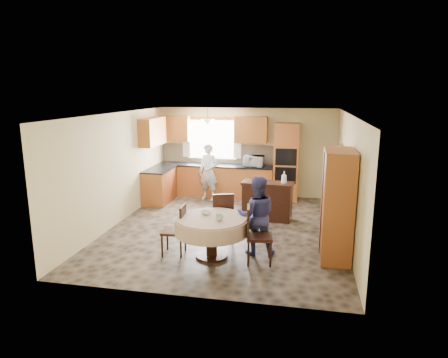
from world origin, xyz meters
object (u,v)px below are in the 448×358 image
Objects in this scene: oven_tower at (286,162)px; sideboard at (267,202)px; chair_right at (255,232)px; person_sink at (209,172)px; person_dining at (257,216)px; dining_table at (211,226)px; chair_left at (178,227)px; chair_back at (222,215)px; cupboard at (337,205)px.

oven_tower reaches higher than sideboard.
chair_right is at bearing -83.97° from sideboard.
person_sink is 3.91m from person_dining.
sideboard is 2.30m from person_sink.
chair_right is at bearing -5.61° from dining_table.
chair_left is 1.05m from chair_back.
chair_back is 0.65× the size of person_sink.
person_dining is (1.41, 0.32, 0.21)m from chair_left.
chair_back is at bearing -56.87° from person_sink.
person_dining reaches higher than dining_table.
person_sink is (-1.76, 3.90, 0.22)m from chair_right.
dining_table is 1.41× the size of chair_left.
dining_table is at bearing -104.95° from oven_tower.
chair_right is 0.44m from person_dining.
oven_tower is 1.80× the size of sideboard.
sideboard is 2.52m from dining_table.
dining_table is 0.85m from person_dining.
chair_right is (-0.33, -4.29, -0.50)m from oven_tower.
person_dining is at bearing -4.75° from chair_right.
person_sink is (-3.16, 3.37, -0.20)m from cupboard.
person_sink is (-1.01, 3.03, 0.22)m from chair_back.
oven_tower is 4.39m from dining_table.
chair_right reaches higher than chair_back.
oven_tower is 3.62m from chair_back.
sideboard is 1.25× the size of chair_left.
oven_tower is 1.44× the size of person_dining.
dining_table is (-1.13, -4.22, -0.47)m from oven_tower.
dining_table is 0.80m from chair_back.
cupboard is 1.93× the size of chair_right.
chair_left is 0.92× the size of chair_right.
sideboard reaches higher than dining_table.
person_sink is at bearing 104.18° from dining_table.
sideboard is 2.47m from chair_right.
person_sink is at bearing 16.94° from chair_right.
chair_left is 1.47m from person_dining.
oven_tower is 2.25× the size of chair_left.
chair_back is 3.20m from person_sink.
cupboard reaches higher than person_dining.
person_dining is (-1.42, -0.13, -0.25)m from cupboard.
cupboard is 4.63m from person_sink.
oven_tower reaches higher than person_dining.
oven_tower is 1.36× the size of person_sink.
person_sink reaches higher than sideboard.
sideboard is 1.15× the size of chair_right.
oven_tower is at bearing -11.76° from chair_right.
chair_back is at bearing 170.85° from cupboard.
cupboard is at bearing 95.87° from chair_left.
cupboard is 1.45m from person_dining.
sideboard is at bearing -99.62° from person_dining.
person_sink is at bearing -91.24° from chair_back.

